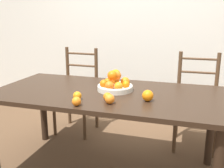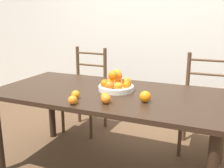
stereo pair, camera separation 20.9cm
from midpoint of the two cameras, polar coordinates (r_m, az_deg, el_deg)
The scene contains 10 objects.
wall_back at distance 3.50m, azimuth 11.00°, elevation 13.60°, with size 8.00×0.06×2.60m.
dining_table at distance 2.19m, azimuth 1.74°, elevation -3.81°, with size 1.88×0.93×0.74m.
fruit_bowl at distance 2.18m, azimuth 3.66°, elevation -0.14°, with size 0.30×0.30×0.18m.
orange_loose_0 at distance 1.85m, azimuth -5.35°, elevation -3.55°, with size 0.06×0.06×0.06m.
orange_loose_1 at distance 1.92m, azimuth 1.53°, elevation -2.78°, with size 0.06×0.06×0.06m.
orange_loose_2 at distance 1.97m, azimuth -4.93°, elevation -2.36°, with size 0.06×0.06×0.06m.
orange_loose_3 at distance 1.86m, azimuth 1.91°, elevation -3.30°, with size 0.07×0.07×0.07m.
orange_loose_4 at distance 1.92m, azimuth 10.36°, elevation -2.77°, with size 0.08×0.08×0.08m.
chair_left at distance 3.13m, azimuth -3.82°, elevation -1.53°, with size 0.43×0.41×0.98m.
chair_right at distance 2.81m, azimuth 21.49°, elevation -4.41°, with size 0.43×0.41×0.98m.
Camera 2 is at (0.86, -1.90, 1.34)m, focal length 42.00 mm.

